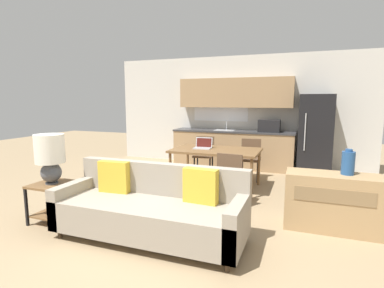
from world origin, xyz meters
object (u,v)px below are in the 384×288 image
dining_table (216,152)px  dining_chair_far_right (250,157)px  refrigerator (315,135)px  dining_chair_near_right (232,175)px  credenza (331,202)px  side_table (54,196)px  laptop (203,146)px  couch (152,209)px  dining_chair_far_left (204,153)px  table_lamp (50,155)px  vase (348,163)px

dining_table → dining_chair_far_right: bearing=58.3°
refrigerator → dining_chair_near_right: 2.90m
refrigerator → credenza: refrigerator is taller
dining_table → side_table: (-1.58, -2.31, -0.31)m
laptop → side_table: bearing=-122.4°
couch → dining_chair_far_left: 3.17m
dining_table → dining_chair_near_right: bearing=-58.7°
dining_table → couch: couch is taller
side_table → dining_chair_far_left: (1.06, 3.18, 0.12)m
side_table → dining_chair_far_right: 3.76m
table_lamp → credenza: (3.47, 1.04, -0.55)m
dining_chair_far_left → credenza: bearing=-50.0°
table_lamp → laptop: size_ratio=1.98×
couch → dining_chair_near_right: (0.64, 1.44, 0.13)m
vase → dining_chair_near_right: (-1.53, 0.42, -0.39)m
dining_table → refrigerator: bearing=45.3°
refrigerator → table_lamp: refrigerator is taller
side_table → credenza: 3.60m
couch → side_table: 1.44m
refrigerator → dining_table: size_ratio=1.10×
side_table → dining_chair_far_left: 3.36m
dining_table → dining_chair_far_right: dining_chair_far_right is taller
table_lamp → dining_chair_far_right: (2.09, 3.14, -0.44)m
couch → laptop: laptop is taller
dining_chair_far_right → dining_chair_near_right: same height
couch → credenza: 2.24m
side_table → refrigerator: bearing=50.8°
dining_chair_near_right → dining_chair_far_right: bearing=-83.0°
couch → table_lamp: bearing=-177.8°
dining_chair_near_right → dining_chair_far_left: (-1.02, 1.70, 0.00)m
dining_table → dining_chair_near_right: dining_chair_near_right is taller
side_table → dining_chair_far_left: bearing=71.6°
table_lamp → dining_chair_far_right: 3.80m
vase → couch: bearing=-154.8°
dining_chair_near_right → refrigerator: bearing=-108.6°
couch → dining_chair_far_right: couch is taller
dining_chair_far_left → dining_table: bearing=-67.4°
dining_chair_far_left → couch: bearing=-91.0°
table_lamp → vase: 3.78m
dining_chair_near_right → side_table: bearing=42.6°
vase → dining_chair_far_right: bearing=126.6°
dining_chair_far_right → laptop: laptop is taller
dining_table → side_table: 2.81m
dining_chair_near_right → dining_chair_far_left: same height
side_table → couch: bearing=1.7°
couch → vase: bearing=25.2°
dining_table → dining_chair_far_left: 1.04m
refrigerator → vase: refrigerator is taller
refrigerator → dining_chair_far_left: refrigerator is taller
couch → credenza: couch is taller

